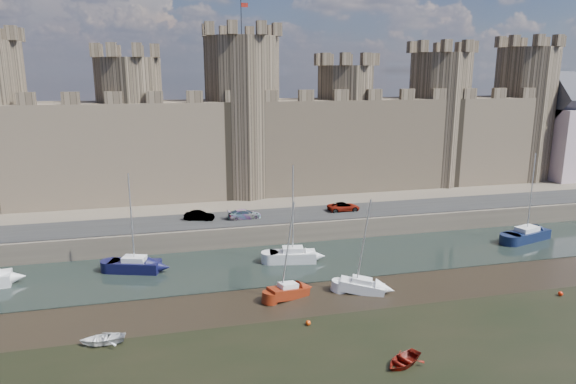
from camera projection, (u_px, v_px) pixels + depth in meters
name	position (u px, v px, depth m)	size (l,w,h in m)	color
water_channel	(262.00, 265.00, 56.16)	(160.00, 12.00, 0.08)	black
quay	(223.00, 185.00, 89.90)	(160.00, 60.00, 2.50)	#4C443A
road	(247.00, 218.00, 65.03)	(160.00, 7.00, 0.10)	black
castle	(226.00, 133.00, 76.01)	(108.50, 11.00, 29.00)	#42382B
car_1	(199.00, 216.00, 63.94)	(1.28, 3.68, 1.21)	gray
car_2	(244.00, 214.00, 64.65)	(1.71, 4.20, 1.22)	gray
car_3	(344.00, 207.00, 68.20)	(1.98, 4.30, 1.20)	gray
sailboat_1	(135.00, 265.00, 53.98)	(5.65, 3.58, 10.57)	black
sailboat_2	(293.00, 255.00, 56.70)	(5.30, 2.80, 10.88)	silver
sailboat_3	(527.00, 234.00, 64.04)	(6.70, 4.05, 11.00)	#0E1733
sailboat_4	(288.00, 291.00, 47.96)	(4.24, 2.79, 9.25)	maroon
sailboat_5	(362.00, 286.00, 49.12)	(4.58, 3.22, 9.21)	silver
dinghy_4	(403.00, 361.00, 37.00)	(2.22, 0.64, 3.10)	maroon
dinghy_6	(103.00, 339.00, 39.92)	(2.45, 0.71, 3.44)	silver
buoy_1	(308.00, 323.00, 42.82)	(0.43, 0.43, 0.43)	#C73908
buoy_3	(560.00, 294.00, 48.41)	(0.45, 0.45, 0.45)	red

